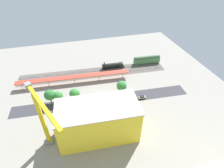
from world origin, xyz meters
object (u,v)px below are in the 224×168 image
Objects in this scene: street_tree_0 at (74,94)px; street_tree_3 at (50,95)px; parked_car_0 at (142,97)px; street_tree_1 at (58,96)px; street_tree_2 at (122,86)px; box_truck_0 at (88,113)px; parked_car_3 at (109,102)px; platform_canopy_near at (74,77)px; parked_car_2 at (121,101)px; parked_car_1 at (131,98)px; locomotive at (113,66)px; traffic_light at (104,99)px; tower_crane at (43,117)px; construction_building at (98,121)px; passenger_coach at (147,60)px.

street_tree_3 is at bearing -3.61° from street_tree_0.
parked_car_0 is 0.57× the size of street_tree_0.
street_tree_1 is at bearing -3.57° from street_tree_0.
box_truck_0 is at bearing 30.78° from street_tree_2.
parked_car_3 is 12.80m from street_tree_2.
street_tree_3 is (14.32, 15.90, 1.51)m from platform_canopy_near.
parked_car_2 is 1.08× the size of parked_car_3.
box_truck_0 is (25.65, 5.94, 0.93)m from parked_car_1.
locomotive is 2.22× the size of traffic_light.
street_tree_0 is (-12.81, -27.12, -13.42)m from tower_crane.
street_tree_0 is (8.23, -26.29, -4.00)m from construction_building.
street_tree_1 is (-3.92, -27.68, -13.49)m from tower_crane.
street_tree_3 is (40.14, -1.07, 1.02)m from street_tree_2.
passenger_coach is 2.62× the size of street_tree_0.
box_truck_0 is at bearing 8.74° from parked_car_0.
construction_building is (21.45, 53.27, 6.71)m from locomotive.
tower_crane is 4.09× the size of traffic_light.
passenger_coach is at bearing -137.25° from parked_car_3.
tower_crane is (42.50, 54.10, 16.13)m from locomotive.
parked_car_0 is at bearing 166.99° from street_tree_0.
street_tree_0 is 1.04× the size of street_tree_1.
traffic_light is at bearing 25.28° from parked_car_3.
construction_building is at bearing 107.39° from street_tree_0.
parked_car_0 is at bearing 144.63° from platform_canopy_near.
passenger_coach reaches higher than locomotive.
parked_car_0 is at bearing -171.26° from box_truck_0.
traffic_light is (40.34, 36.01, 1.61)m from passenger_coach.
tower_crane is at bearing 38.55° from passenger_coach.
tower_crane is (37.10, 19.12, 17.34)m from parked_car_2.
parked_car_1 is at bearing 91.63° from locomotive.
locomotive is at bearing -112.52° from traffic_light.
box_truck_0 is (50.07, 40.39, -1.54)m from passenger_coach.
passenger_coach is at bearing -127.77° from construction_building.
parked_car_1 is at bearing -166.97° from box_truck_0.
street_tree_3 reaches higher than traffic_light.
tower_crane is at bearing 51.85° from locomotive.
street_tree_1 is (63.98, 26.43, 1.39)m from passenger_coach.
tower_crane is 35.54m from traffic_light.
street_tree_3 is 1.21× the size of traffic_light.
platform_canopy_near is 30.29m from locomotive.
traffic_light reaches higher than parked_car_2.
traffic_light is at bearing -107.12° from construction_building.
street_tree_0 is (29.68, 26.98, 2.72)m from locomotive.
tower_crane reaches higher than box_truck_0.
box_truck_0 is at bearing 24.45° from parked_car_3.
passenger_coach is 69.24m from street_tree_1.
platform_canopy_near is at bearing -39.47° from parked_car_1.
traffic_light is at bearing 67.48° from locomotive.
street_tree_3 reaches higher than parked_car_3.
street_tree_2 is (-25.82, 16.98, 0.49)m from platform_canopy_near.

